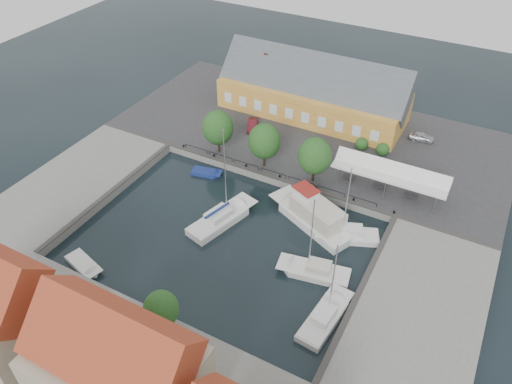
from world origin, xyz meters
TOP-DOWN VIEW (x-y plane):
  - ground at (0.00, 0.00)m, footprint 140.00×140.00m
  - north_quay at (0.00, 23.00)m, footprint 56.00×26.00m
  - west_quay at (-22.00, -2.00)m, footprint 12.00×24.00m
  - east_quay at (22.00, -2.00)m, footprint 12.00×24.00m
  - south_bank at (0.00, -21.00)m, footprint 56.00×14.00m
  - quay_edge_fittings at (0.02, 4.75)m, footprint 56.00×24.72m
  - warehouse at (-2.60, 28.36)m, footprint 28.56×14.00m
  - tent_canopy at (14.00, 14.50)m, footprint 14.00×4.00m
  - quay_trees at (-2.00, 12.00)m, footprint 18.20×4.20m
  - car_silver at (14.90, 28.16)m, footprint 3.68×1.84m
  - car_red at (-7.90, 19.60)m, footprint 2.76×4.04m
  - center_sailboat at (-1.82, 0.68)m, footprint 5.16×9.77m
  - trawler at (7.84, 5.64)m, footprint 12.09×8.05m
  - east_boat_a at (12.42, 5.19)m, footprint 7.55×4.96m
  - east_boat_b at (11.22, -1.66)m, footprint 8.04×3.85m
  - east_boat_c at (14.31, -6.75)m, footprint 3.25×8.06m
  - launch_sw at (-11.18, -12.37)m, footprint 5.20×3.10m
  - launch_nw at (-8.59, 7.96)m, footprint 4.35×2.45m
  - townhouses at (1.93, -23.24)m, footprint 36.30×8.50m

SIDE VIEW (x-z plane):
  - ground at x=0.00m, z-range 0.00..0.00m
  - launch_nw at x=-8.59m, z-range -0.35..0.53m
  - launch_sw at x=-11.18m, z-range -0.40..0.58m
  - east_boat_c at x=14.31m, z-range -4.81..5.33m
  - east_boat_b at x=11.22m, z-range -5.08..5.60m
  - east_boat_a at x=12.42m, z-range -4.96..5.49m
  - center_sailboat at x=-1.82m, z-range -6.11..6.84m
  - north_quay at x=0.00m, z-range 0.00..1.00m
  - west_quay at x=-22.00m, z-range 0.00..1.00m
  - east_quay at x=22.00m, z-range 0.00..1.00m
  - south_bank at x=0.00m, z-range 0.00..1.00m
  - trawler at x=7.84m, z-range -1.48..3.52m
  - quay_edge_fittings at x=0.02m, z-range 0.86..1.26m
  - car_silver at x=14.90m, z-range 1.00..2.20m
  - car_red at x=-7.90m, z-range 1.00..2.26m
  - tent_canopy at x=14.00m, z-range 2.27..5.10m
  - warehouse at x=-2.60m, z-range -0.35..9.20m
  - quay_trees at x=-2.00m, z-range 1.73..8.03m
  - townhouses at x=1.93m, z-range -0.18..11.82m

